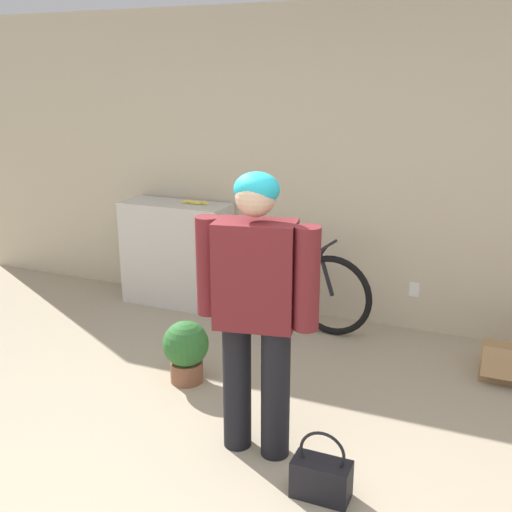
{
  "coord_description": "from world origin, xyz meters",
  "views": [
    {
      "loc": [
        1.15,
        -1.95,
        2.03
      ],
      "look_at": [
        0.0,
        0.77,
        1.15
      ],
      "focal_mm": 42.0,
      "sensor_mm": 36.0,
      "label": 1
    }
  ],
  "objects_px": {
    "person": "(256,299)",
    "bicycle": "(279,284)",
    "handbag": "(321,477)",
    "potted_plant": "(186,349)",
    "banana": "(195,202)"
  },
  "relations": [
    {
      "from": "handbag",
      "to": "person",
      "type": "bearing_deg",
      "value": 151.74
    },
    {
      "from": "person",
      "to": "bicycle",
      "type": "relative_size",
      "value": 0.97
    },
    {
      "from": "person",
      "to": "banana",
      "type": "height_order",
      "value": "person"
    },
    {
      "from": "banana",
      "to": "handbag",
      "type": "bearing_deg",
      "value": -49.03
    },
    {
      "from": "handbag",
      "to": "potted_plant",
      "type": "height_order",
      "value": "potted_plant"
    },
    {
      "from": "handbag",
      "to": "bicycle",
      "type": "bearing_deg",
      "value": 116.28
    },
    {
      "from": "person",
      "to": "handbag",
      "type": "height_order",
      "value": "person"
    },
    {
      "from": "banana",
      "to": "bicycle",
      "type": "bearing_deg",
      "value": -7.79
    },
    {
      "from": "bicycle",
      "to": "potted_plant",
      "type": "distance_m",
      "value": 1.23
    },
    {
      "from": "banana",
      "to": "potted_plant",
      "type": "bearing_deg",
      "value": -64.77
    },
    {
      "from": "bicycle",
      "to": "handbag",
      "type": "xyz_separation_m",
      "value": [
        0.98,
        -1.99,
        -0.24
      ]
    },
    {
      "from": "bicycle",
      "to": "potted_plant",
      "type": "height_order",
      "value": "bicycle"
    },
    {
      "from": "person",
      "to": "bicycle",
      "type": "distance_m",
      "value": 1.91
    },
    {
      "from": "handbag",
      "to": "potted_plant",
      "type": "distance_m",
      "value": 1.45
    },
    {
      "from": "person",
      "to": "bicycle",
      "type": "height_order",
      "value": "person"
    }
  ]
}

